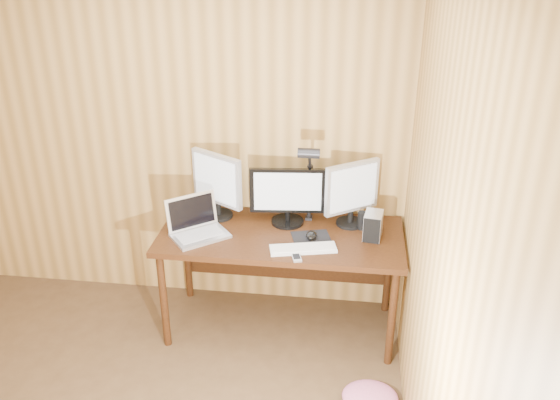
% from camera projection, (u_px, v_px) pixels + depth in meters
% --- Properties ---
extents(desk, '(1.60, 0.70, 0.75)m').
position_uv_depth(desk, '(282.00, 244.00, 4.01)').
color(desk, '#341A0A').
rests_on(desk, floor).
extents(monitor_center, '(0.51, 0.22, 0.40)m').
position_uv_depth(monitor_center, '(288.00, 196.00, 3.94)').
color(monitor_center, black).
rests_on(monitor_center, desk).
extents(monitor_left, '(0.38, 0.24, 0.46)m').
position_uv_depth(monitor_left, '(217.00, 183.00, 4.00)').
color(monitor_left, black).
rests_on(monitor_left, desk).
extents(monitor_right, '(0.35, 0.25, 0.45)m').
position_uv_depth(monitor_right, '(352.00, 192.00, 3.90)').
color(monitor_right, black).
rests_on(monitor_right, desk).
extents(laptop, '(0.44, 0.43, 0.25)m').
position_uv_depth(laptop, '(196.00, 225.00, 3.86)').
color(laptop, silver).
rests_on(laptop, desk).
extents(keyboard, '(0.43, 0.22, 0.02)m').
position_uv_depth(keyboard, '(303.00, 249.00, 3.70)').
color(keyboard, silver).
rests_on(keyboard, desk).
extents(mousepad, '(0.29, 0.26, 0.00)m').
position_uv_depth(mousepad, '(311.00, 238.00, 3.83)').
color(mousepad, black).
rests_on(mousepad, desk).
extents(mouse, '(0.10, 0.13, 0.04)m').
position_uv_depth(mouse, '(311.00, 235.00, 3.83)').
color(mouse, black).
rests_on(mouse, mousepad).
extents(hard_drive, '(0.13, 0.17, 0.18)m').
position_uv_depth(hard_drive, '(373.00, 226.00, 3.80)').
color(hard_drive, silver).
rests_on(hard_drive, desk).
extents(phone, '(0.08, 0.11, 0.01)m').
position_uv_depth(phone, '(296.00, 257.00, 3.61)').
color(phone, silver).
rests_on(phone, desk).
extents(speaker, '(0.05, 0.05, 0.13)m').
position_uv_depth(speaker, '(361.00, 220.00, 3.92)').
color(speaker, black).
rests_on(speaker, desk).
extents(desk_lamp, '(0.14, 0.20, 0.61)m').
position_uv_depth(desk_lamp, '(309.00, 173.00, 3.85)').
color(desk_lamp, black).
rests_on(desk_lamp, desk).
extents(fabric_pile, '(0.35, 0.29, 0.11)m').
position_uv_depth(fabric_pile, '(370.00, 397.00, 3.52)').
color(fabric_pile, '#C35E81').
rests_on(fabric_pile, floor).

